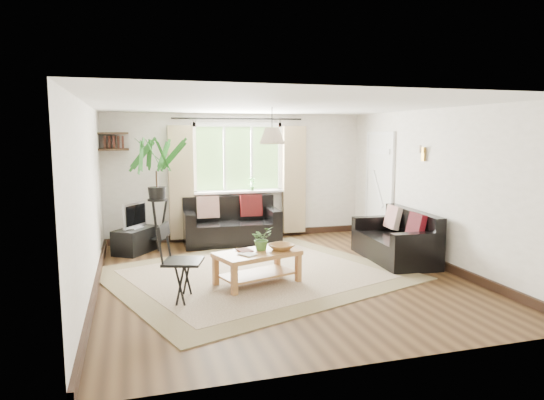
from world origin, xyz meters
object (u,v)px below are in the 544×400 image
object	(u,v)px
palm_stand	(157,195)
sofa_right	(394,237)
tv_stand	(135,240)
folding_chair	(183,263)
sofa_back	(231,222)
coffee_table	(257,268)

from	to	relation	value
palm_stand	sofa_right	bearing A→B (deg)	-24.99
tv_stand	folding_chair	size ratio (longest dim) A/B	0.82
sofa_right	folding_chair	distance (m)	3.60
sofa_back	coffee_table	world-z (taller)	sofa_back
coffee_table	folding_chair	distance (m)	1.12
sofa_right	palm_stand	xyz separation A→B (m)	(-3.60, 1.68, 0.61)
sofa_back	tv_stand	bearing A→B (deg)	-171.09
sofa_right	palm_stand	distance (m)	4.02
palm_stand	folding_chair	distance (m)	2.74
coffee_table	palm_stand	xyz separation A→B (m)	(-1.17, 2.30, 0.76)
coffee_table	sofa_back	bearing A→B (deg)	86.44
sofa_right	folding_chair	xyz separation A→B (m)	(-3.45, -1.01, 0.09)
tv_stand	palm_stand	xyz separation A→B (m)	(0.39, -0.01, 0.78)
sofa_right	folding_chair	size ratio (longest dim) A/B	1.70
folding_chair	sofa_right	bearing A→B (deg)	-56.06
folding_chair	coffee_table	bearing A→B (deg)	-51.50
sofa_back	tv_stand	size ratio (longest dim) A/B	2.22
sofa_right	coffee_table	size ratio (longest dim) A/B	1.47
sofa_back	folding_chair	bearing A→B (deg)	-109.88
sofa_back	coffee_table	size ratio (longest dim) A/B	1.57
sofa_right	coffee_table	world-z (taller)	sofa_right
sofa_right	sofa_back	bearing A→B (deg)	-126.33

